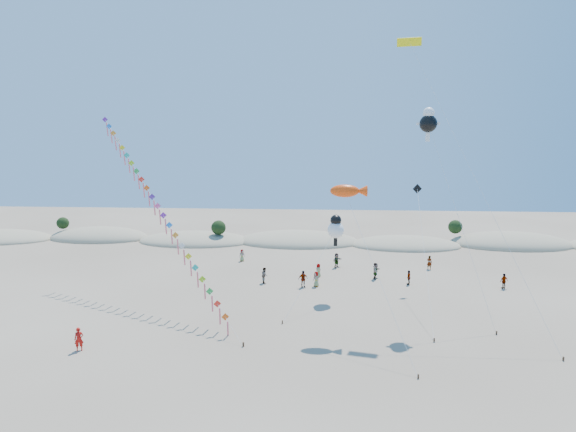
{
  "coord_description": "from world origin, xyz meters",
  "views": [
    {
      "loc": [
        3.56,
        -27.18,
        15.77
      ],
      "look_at": [
        0.64,
        14.0,
        9.13
      ],
      "focal_mm": 30.0,
      "sensor_mm": 36.0,
      "label": 1
    }
  ],
  "objects_px": {
    "flyer_foreground": "(79,339)",
    "parafoil_kite": "(413,49)",
    "kite_train": "(156,203)",
    "fish_kite": "(349,191)"
  },
  "relations": [
    {
      "from": "fish_kite",
      "to": "kite_train",
      "type": "bearing_deg",
      "value": 163.96
    },
    {
      "from": "flyer_foreground",
      "to": "parafoil_kite",
      "type": "bearing_deg",
      "value": 2.91
    },
    {
      "from": "kite_train",
      "to": "flyer_foreground",
      "type": "relative_size",
      "value": 11.04
    },
    {
      "from": "kite_train",
      "to": "parafoil_kite",
      "type": "relative_size",
      "value": 0.8
    },
    {
      "from": "fish_kite",
      "to": "flyer_foreground",
      "type": "height_order",
      "value": "fish_kite"
    },
    {
      "from": "kite_train",
      "to": "parafoil_kite",
      "type": "bearing_deg",
      "value": 1.1
    },
    {
      "from": "kite_train",
      "to": "flyer_foreground",
      "type": "xyz_separation_m",
      "value": [
        -2.06,
        -12.05,
        -8.7
      ]
    },
    {
      "from": "flyer_foreground",
      "to": "fish_kite",
      "type": "bearing_deg",
      "value": -4.24
    },
    {
      "from": "fish_kite",
      "to": "flyer_foreground",
      "type": "xyz_separation_m",
      "value": [
        -20.32,
        -6.81,
        -10.59
      ]
    },
    {
      "from": "flyer_foreground",
      "to": "kite_train",
      "type": "bearing_deg",
      "value": 57.52
    }
  ]
}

